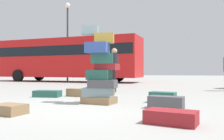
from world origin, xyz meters
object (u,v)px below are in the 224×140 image
person_passerby_in_red (106,67)px  lamp_post (68,30)px  parked_bus (68,57)px  suitcase_charcoal_foreground_near (166,102)px  suitcase_maroon_behind_tower (171,117)px  suitcase_tower (100,72)px  suitcase_brown_upright_blue (105,92)px  suitcase_teal_left_side (163,97)px  suitcase_brown_foreground_far (77,92)px  person_tourist_with_camera (114,66)px  suitcase_teal_right_side (47,94)px  suitcase_brown_white_trunk (9,109)px

person_passerby_in_red → lamp_post: lamp_post is taller
person_passerby_in_red → parked_bus: size_ratio=0.15×
suitcase_charcoal_foreground_near → lamp_post: 12.89m
lamp_post → suitcase_maroon_behind_tower: bearing=-59.9°
suitcase_tower → suitcase_brown_upright_blue: size_ratio=3.17×
suitcase_teal_left_side → suitcase_brown_foreground_far: 2.83m
person_tourist_with_camera → parked_bus: size_ratio=0.15×
suitcase_teal_right_side → suitcase_teal_left_side: bearing=-13.3°
suitcase_tower → suitcase_maroon_behind_tower: suitcase_tower is taller
suitcase_brown_white_trunk → parked_bus: bearing=120.2°
person_tourist_with_camera → parked_bus: parked_bus is taller
suitcase_maroon_behind_tower → lamp_post: bearing=135.6°
parked_bus → suitcase_teal_left_side: bearing=-48.7°
suitcase_maroon_behind_tower → suitcase_teal_left_side: bearing=109.5°
suitcase_brown_foreground_far → person_tourist_with_camera: person_tourist_with_camera is taller
suitcase_brown_upright_blue → suitcase_charcoal_foreground_near: (1.99, -2.52, 0.05)m
suitcase_teal_right_side → person_tourist_with_camera: size_ratio=0.48×
person_tourist_with_camera → suitcase_charcoal_foreground_near: bearing=11.1°
person_passerby_in_red → lamp_post: 6.13m
suitcase_brown_upright_blue → person_passerby_in_red: (-0.98, 3.87, 0.91)m
suitcase_maroon_behind_tower → lamp_post: lamp_post is taller
suitcase_teal_right_side → suitcase_brown_upright_blue: size_ratio=1.31×
suitcase_maroon_behind_tower → suitcase_brown_upright_blue: suitcase_maroon_behind_tower is taller
suitcase_brown_foreground_far → lamp_post: (-4.03, 8.48, 3.56)m
suitcase_brown_white_trunk → parked_bus: (-4.45, 12.85, 1.74)m
suitcase_tower → suitcase_teal_left_side: 1.68m
suitcase_tower → lamp_post: size_ratio=0.35×
suitcase_teal_right_side → suitcase_brown_upright_blue: 1.85m
parked_bus → suitcase_brown_foreground_far: bearing=-57.7°
suitcase_teal_right_side → suitcase_brown_white_trunk: (0.76, -2.83, -0.01)m
suitcase_teal_left_side → suitcase_brown_upright_blue: size_ratio=1.03×
suitcase_brown_upright_blue → suitcase_brown_white_trunk: 3.92m
person_tourist_with_camera → person_passerby_in_red: 2.82m
suitcase_brown_foreground_far → person_tourist_with_camera: size_ratio=0.35×
suitcase_teal_right_side → parked_bus: 10.82m
suitcase_teal_right_side → suitcase_brown_foreground_far: suitcase_brown_foreground_far is taller
suitcase_teal_left_side → suitcase_brown_white_trunk: suitcase_teal_left_side is taller
suitcase_tower → lamp_post: bearing=117.7°
suitcase_maroon_behind_tower → suitcase_brown_upright_blue: (-2.07, 3.98, -0.02)m
person_tourist_with_camera → lamp_post: (-4.83, 6.62, 2.68)m
suitcase_brown_white_trunk → suitcase_charcoal_foreground_near: bearing=36.5°
suitcase_tower → suitcase_brown_white_trunk: bearing=-123.8°
suitcase_charcoal_foreground_near → person_passerby_in_red: bearing=127.8°
suitcase_teal_right_side → suitcase_charcoal_foreground_near: (3.54, -1.51, 0.03)m
suitcase_tower → suitcase_teal_left_side: size_ratio=3.09×
suitcase_teal_right_side → suitcase_teal_left_side: (3.46, -0.59, 0.04)m
suitcase_brown_upright_blue → suitcase_brown_foreground_far: 0.98m
suitcase_brown_upright_blue → person_tourist_with_camera: bearing=88.5°
suitcase_maroon_behind_tower → person_passerby_in_red: 8.47m
suitcase_maroon_behind_tower → suitcase_charcoal_foreground_near: suitcase_charcoal_foreground_near is taller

